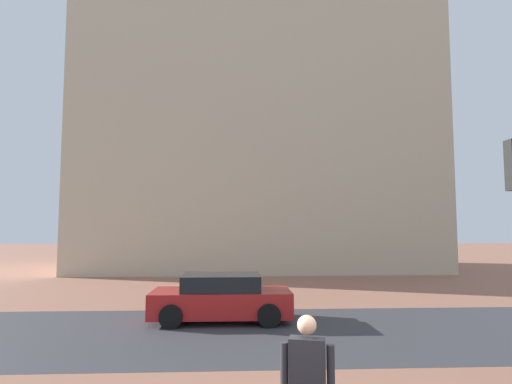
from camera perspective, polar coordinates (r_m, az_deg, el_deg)
ground_plane at (r=14.62m, az=-0.54°, el=-15.49°), size 120.00×120.00×0.00m
street_asphalt_strip at (r=11.76m, az=0.05°, el=-18.13°), size 120.00×6.12×0.00m
landmark_building at (r=30.36m, az=-0.03°, el=11.05°), size 22.87×10.38×33.78m
car_red at (r=12.95m, az=-4.64°, el=-13.93°), size 4.04×2.01×1.35m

